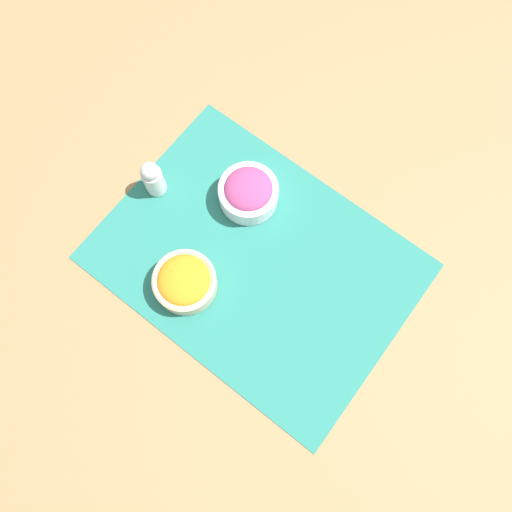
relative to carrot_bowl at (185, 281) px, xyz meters
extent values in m
plane|color=olive|center=(0.07, 0.11, -0.03)|extent=(3.00, 3.00, 0.00)
cube|color=#236B60|center=(0.07, 0.11, -0.03)|extent=(0.56, 0.41, 0.00)
cylinder|color=#C6B28E|center=(0.00, 0.00, -0.01)|extent=(0.11, 0.11, 0.04)
torus|color=#C6B28E|center=(0.00, 0.00, 0.01)|extent=(0.11, 0.11, 0.01)
ellipsoid|color=orange|center=(0.00, 0.00, 0.01)|extent=(0.09, 0.09, 0.03)
cylinder|color=silver|center=(-0.02, 0.20, -0.01)|extent=(0.11, 0.11, 0.04)
torus|color=silver|center=(-0.02, 0.20, 0.02)|extent=(0.11, 0.11, 0.01)
ellipsoid|color=#93386B|center=(-0.02, 0.20, 0.02)|extent=(0.09, 0.09, 0.03)
cylinder|color=silver|center=(-0.17, 0.11, 0.00)|extent=(0.04, 0.04, 0.06)
sphere|color=#B2B2B7|center=(-0.17, 0.11, 0.04)|extent=(0.03, 0.03, 0.03)
camera|label=1|loc=(0.23, -0.09, 0.86)|focal=35.00mm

